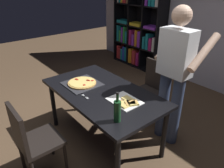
{
  "coord_description": "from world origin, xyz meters",
  "views": [
    {
      "loc": [
        1.86,
        -1.37,
        2.0
      ],
      "look_at": [
        0.0,
        0.15,
        0.8
      ],
      "focal_mm": 34.3,
      "sensor_mm": 36.0,
      "label": 1
    }
  ],
  "objects_px": {
    "bookshelf": "(138,28)",
    "person_serving_pizza": "(175,71)",
    "dining_table": "(103,97)",
    "chair_near_camera": "(31,138)",
    "kitchen_scissors": "(82,94)",
    "wine_bottle": "(117,111)",
    "chair_far_side": "(151,87)",
    "pepperoni_pizza_on_tray": "(82,83)"
  },
  "relations": [
    {
      "from": "bookshelf",
      "to": "pepperoni_pizza_on_tray",
      "type": "relative_size",
      "value": 4.56
    },
    {
      "from": "chair_far_side",
      "to": "kitchen_scissors",
      "type": "bearing_deg",
      "value": -93.95
    },
    {
      "from": "bookshelf",
      "to": "pepperoni_pizza_on_tray",
      "type": "bearing_deg",
      "value": -60.12
    },
    {
      "from": "chair_near_camera",
      "to": "kitchen_scissors",
      "type": "height_order",
      "value": "chair_near_camera"
    },
    {
      "from": "bookshelf",
      "to": "person_serving_pizza",
      "type": "relative_size",
      "value": 1.11
    },
    {
      "from": "person_serving_pizza",
      "to": "pepperoni_pizza_on_tray",
      "type": "bearing_deg",
      "value": -136.11
    },
    {
      "from": "dining_table",
      "to": "kitchen_scissors",
      "type": "relative_size",
      "value": 8.24
    },
    {
      "from": "dining_table",
      "to": "chair_near_camera",
      "type": "relative_size",
      "value": 1.76
    },
    {
      "from": "person_serving_pizza",
      "to": "kitchen_scissors",
      "type": "distance_m",
      "value": 1.15
    },
    {
      "from": "kitchen_scissors",
      "to": "chair_far_side",
      "type": "bearing_deg",
      "value": 86.05
    },
    {
      "from": "bookshelf",
      "to": "wine_bottle",
      "type": "relative_size",
      "value": 6.17
    },
    {
      "from": "chair_near_camera",
      "to": "person_serving_pizza",
      "type": "distance_m",
      "value": 1.78
    },
    {
      "from": "dining_table",
      "to": "pepperoni_pizza_on_tray",
      "type": "distance_m",
      "value": 0.35
    },
    {
      "from": "chair_near_camera",
      "to": "pepperoni_pizza_on_tray",
      "type": "distance_m",
      "value": 0.93
    },
    {
      "from": "chair_near_camera",
      "to": "bookshelf",
      "type": "bearing_deg",
      "value": 117.76
    },
    {
      "from": "wine_bottle",
      "to": "dining_table",
      "type": "bearing_deg",
      "value": 155.96
    },
    {
      "from": "pepperoni_pizza_on_tray",
      "to": "chair_near_camera",
      "type": "bearing_deg",
      "value": -68.98
    },
    {
      "from": "chair_near_camera",
      "to": "pepperoni_pizza_on_tray",
      "type": "xyz_separation_m",
      "value": [
        -0.32,
        0.84,
        0.25
      ]
    },
    {
      "from": "bookshelf",
      "to": "pepperoni_pizza_on_tray",
      "type": "distance_m",
      "value": 2.85
    },
    {
      "from": "chair_near_camera",
      "to": "chair_far_side",
      "type": "xyz_separation_m",
      "value": [
        0.0,
        1.86,
        0.0
      ]
    },
    {
      "from": "person_serving_pizza",
      "to": "wine_bottle",
      "type": "bearing_deg",
      "value": -85.95
    },
    {
      "from": "dining_table",
      "to": "person_serving_pizza",
      "type": "bearing_deg",
      "value": 54.2
    },
    {
      "from": "wine_bottle",
      "to": "kitchen_scissors",
      "type": "bearing_deg",
      "value": 179.07
    },
    {
      "from": "dining_table",
      "to": "pepperoni_pizza_on_tray",
      "type": "relative_size",
      "value": 3.71
    },
    {
      "from": "person_serving_pizza",
      "to": "wine_bottle",
      "type": "distance_m",
      "value": 0.98
    },
    {
      "from": "dining_table",
      "to": "person_serving_pizza",
      "type": "distance_m",
      "value": 0.93
    },
    {
      "from": "dining_table",
      "to": "chair_near_camera",
      "type": "height_order",
      "value": "chair_near_camera"
    },
    {
      "from": "pepperoni_pizza_on_tray",
      "to": "wine_bottle",
      "type": "height_order",
      "value": "wine_bottle"
    },
    {
      "from": "person_serving_pizza",
      "to": "wine_bottle",
      "type": "height_order",
      "value": "person_serving_pizza"
    },
    {
      "from": "wine_bottle",
      "to": "kitchen_scissors",
      "type": "xyz_separation_m",
      "value": [
        -0.66,
        0.01,
        -0.11
      ]
    },
    {
      "from": "chair_far_side",
      "to": "person_serving_pizza",
      "type": "xyz_separation_m",
      "value": [
        0.51,
        -0.22,
        0.49
      ]
    },
    {
      "from": "bookshelf",
      "to": "pepperoni_pizza_on_tray",
      "type": "xyz_separation_m",
      "value": [
        1.42,
        -2.47,
        -0.15
      ]
    },
    {
      "from": "person_serving_pizza",
      "to": "kitchen_scissors",
      "type": "height_order",
      "value": "person_serving_pizza"
    },
    {
      "from": "dining_table",
      "to": "person_serving_pizza",
      "type": "relative_size",
      "value": 0.91
    },
    {
      "from": "kitchen_scissors",
      "to": "person_serving_pizza",
      "type": "bearing_deg",
      "value": 58.23
    },
    {
      "from": "bookshelf",
      "to": "wine_bottle",
      "type": "distance_m",
      "value": 3.51
    },
    {
      "from": "pepperoni_pizza_on_tray",
      "to": "kitchen_scissors",
      "type": "bearing_deg",
      "value": -32.92
    },
    {
      "from": "chair_near_camera",
      "to": "person_serving_pizza",
      "type": "height_order",
      "value": "person_serving_pizza"
    },
    {
      "from": "chair_far_side",
      "to": "bookshelf",
      "type": "distance_m",
      "value": 2.3
    },
    {
      "from": "kitchen_scissors",
      "to": "dining_table",
      "type": "bearing_deg",
      "value": 71.83
    },
    {
      "from": "dining_table",
      "to": "chair_far_side",
      "type": "relative_size",
      "value": 1.76
    },
    {
      "from": "dining_table",
      "to": "wine_bottle",
      "type": "height_order",
      "value": "wine_bottle"
    }
  ]
}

